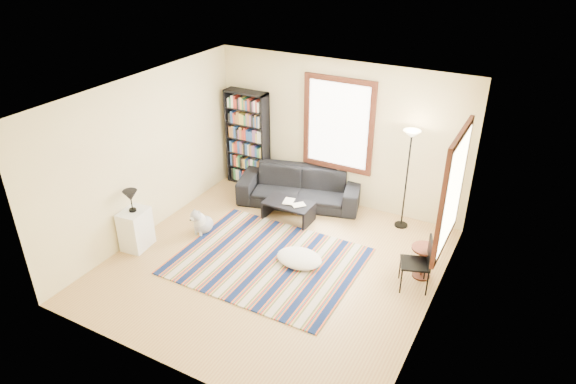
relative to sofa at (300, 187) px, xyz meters
The scene contains 21 objects.
floor 2.17m from the sofa, 74.26° to the right, with size 5.00×5.00×0.10m, color tan.
ceiling 3.29m from the sofa, 74.26° to the right, with size 5.00×5.00×0.10m, color white.
wall_back 1.30m from the sofa, 40.88° to the left, with size 5.00×0.10×2.80m, color beige.
wall_front 4.76m from the sofa, 82.84° to the right, with size 5.00×0.10×2.80m, color beige.
wall_left 3.03m from the sofa, 133.89° to the right, with size 0.10×5.00×2.80m, color beige.
wall_right 3.89m from the sofa, 33.24° to the right, with size 0.10×5.00×2.80m, color beige.
window_back 1.45m from the sofa, 36.02° to the left, with size 1.20×0.06×1.60m, color white.
window_right 3.53m from the sofa, 22.30° to the right, with size 0.06×1.20×1.60m, color white.
rug 2.11m from the sofa, 77.41° to the right, with size 2.90×2.32×0.02m, color #0C1A40.
sofa is the anchor object (origin of this frame).
bookshelf 1.52m from the sofa, 168.66° to the left, with size 0.90×0.30×2.00m, color black.
coffee_table 0.71m from the sofa, 79.97° to the right, with size 0.90×0.50×0.36m, color black.
book_a 0.69m from the sofa, 88.24° to the right, with size 0.26×0.19×0.02m, color beige.
book_b 0.69m from the sofa, 66.87° to the right, with size 0.17×0.24×0.02m, color beige.
floor_cushion 2.06m from the sofa, 62.88° to the right, with size 0.77×0.58×0.19m, color beige.
floor_lamp 2.13m from the sofa, ahead, with size 0.30×0.30×1.86m, color black, non-canonical shape.
side_table 3.03m from the sofa, 23.70° to the right, with size 0.40×0.40×0.54m, color #4C1913.
folding_chair 3.13m from the sofa, 29.49° to the right, with size 0.42×0.40×0.86m, color black.
white_cabinet 3.20m from the sofa, 122.53° to the right, with size 0.38×0.50×0.70m, color white.
table_lamp 3.25m from the sofa, 122.53° to the right, with size 0.24×0.24×0.38m, color black, non-canonical shape.
dog 2.05m from the sofa, 119.57° to the right, with size 0.36×0.50×0.50m, color silver, non-canonical shape.
Camera 1 is at (3.45, -5.89, 4.96)m, focal length 32.00 mm.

